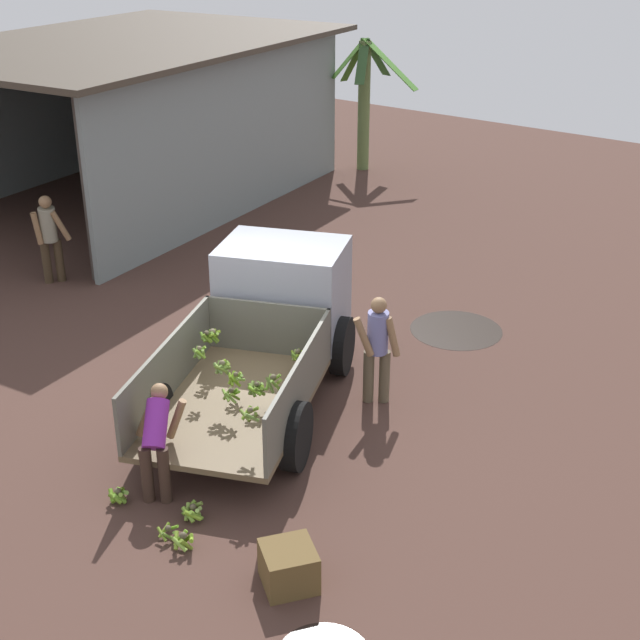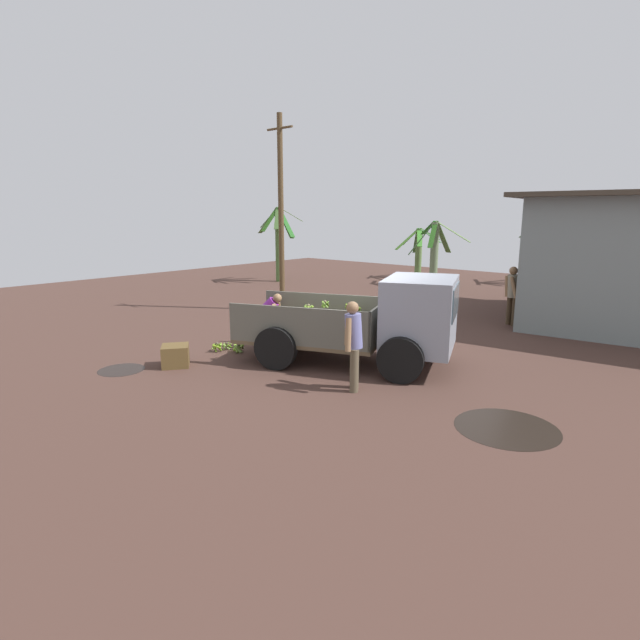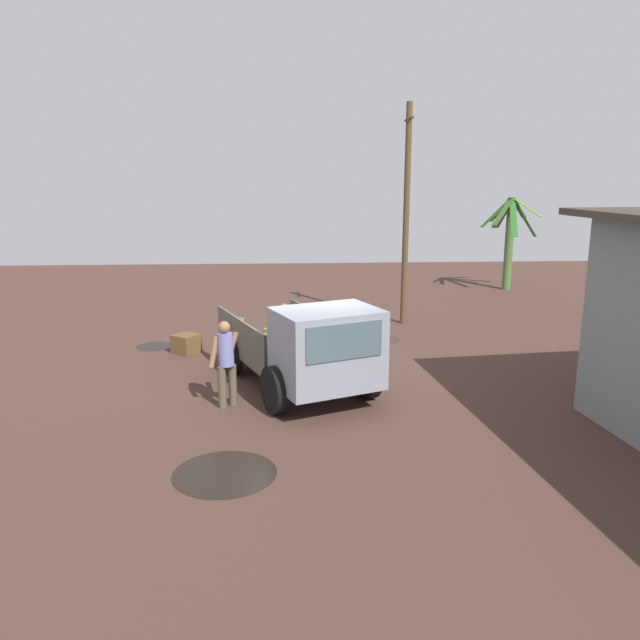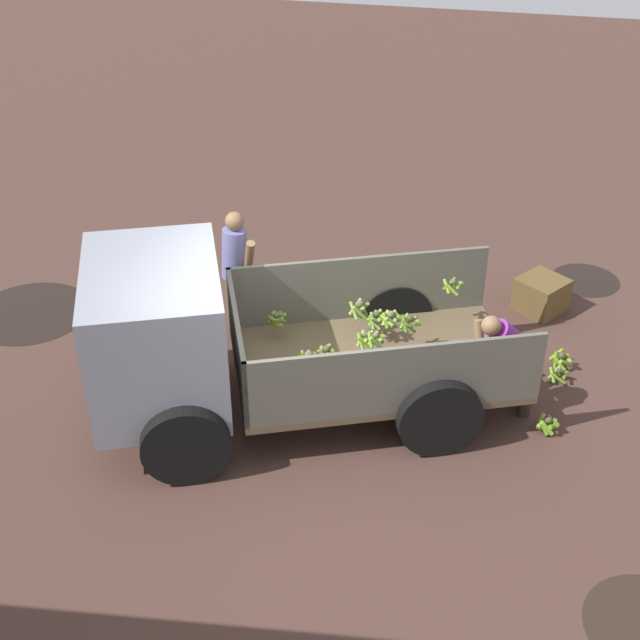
% 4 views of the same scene
% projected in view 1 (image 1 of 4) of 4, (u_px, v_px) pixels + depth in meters
% --- Properties ---
extents(ground, '(36.00, 36.00, 0.00)m').
position_uv_depth(ground, '(241.00, 397.00, 12.72)').
color(ground, '#493029').
extents(mud_patch_1, '(1.52, 1.52, 0.01)m').
position_uv_depth(mud_patch_1, '(456.00, 330.00, 14.71)').
color(mud_patch_1, black).
rests_on(mud_patch_1, ground).
extents(cargo_truck, '(4.82, 3.36, 1.88)m').
position_uv_depth(cargo_truck, '(273.00, 315.00, 12.90)').
color(cargo_truck, brown).
rests_on(cargo_truck, ground).
extents(warehouse_shed, '(10.39, 7.63, 3.65)m').
position_uv_depth(warehouse_shed, '(142.00, 82.00, 20.49)').
color(warehouse_shed, gray).
rests_on(warehouse_shed, ground).
extents(banana_palm_3, '(1.71, 2.29, 3.32)m').
position_uv_depth(banana_palm_3, '(364.00, 102.00, 22.76)').
color(banana_palm_3, '#5C703D').
rests_on(banana_palm_3, ground).
extents(person_foreground_visitor, '(0.56, 0.58, 1.62)m').
position_uv_depth(person_foreground_visitor, '(378.00, 345.00, 12.23)').
color(person_foreground_visitor, brown).
rests_on(person_foreground_visitor, ground).
extents(person_worker_loading, '(0.76, 0.75, 1.31)m').
position_uv_depth(person_worker_loading, '(157.00, 437.00, 10.39)').
color(person_worker_loading, '#38271E').
rests_on(person_worker_loading, ground).
extents(person_bystander_near_shed, '(0.57, 0.58, 1.67)m').
position_uv_depth(person_bystander_near_shed, '(49.00, 235.00, 16.16)').
color(person_bystander_near_shed, '#3F301F').
rests_on(person_bystander_near_shed, ground).
extents(banana_bunch_on_ground_0, '(0.25, 0.25, 0.20)m').
position_uv_depth(banana_bunch_on_ground_0, '(118.00, 495.00, 10.45)').
color(banana_bunch_on_ground_0, brown).
rests_on(banana_bunch_on_ground_0, ground).
extents(banana_bunch_on_ground_1, '(0.29, 0.29, 0.22)m').
position_uv_depth(banana_bunch_on_ground_1, '(193.00, 511.00, 10.16)').
color(banana_bunch_on_ground_1, '#4C4531').
rests_on(banana_bunch_on_ground_1, ground).
extents(banana_bunch_on_ground_2, '(0.29, 0.29, 0.22)m').
position_uv_depth(banana_bunch_on_ground_2, '(183.00, 540.00, 9.70)').
color(banana_bunch_on_ground_2, '#4B4431').
rests_on(banana_bunch_on_ground_2, ground).
extents(banana_bunch_on_ground_3, '(0.24, 0.24, 0.18)m').
position_uv_depth(banana_bunch_on_ground_3, '(168.00, 531.00, 9.87)').
color(banana_bunch_on_ground_3, '#49422F').
rests_on(banana_bunch_on_ground_3, ground).
extents(wooden_crate_0, '(0.75, 0.75, 0.45)m').
position_uv_depth(wooden_crate_0, '(289.00, 567.00, 9.17)').
color(wooden_crate_0, brown).
rests_on(wooden_crate_0, ground).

